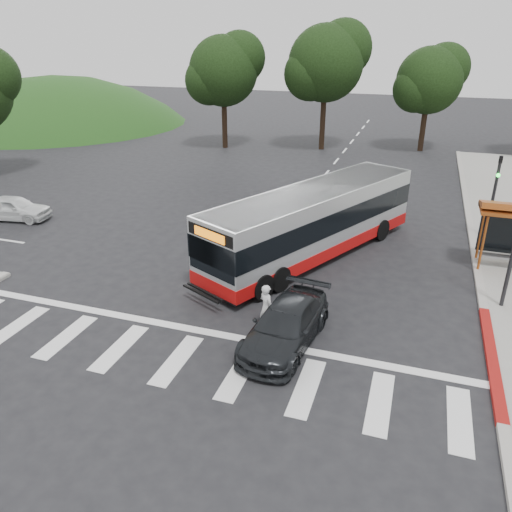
% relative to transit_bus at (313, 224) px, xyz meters
% --- Properties ---
extents(ground, '(140.00, 140.00, 0.00)m').
position_rel_transit_bus_xyz_m(ground, '(-2.14, -3.90, -1.50)').
color(ground, black).
rests_on(ground, ground).
extents(curb_east, '(0.30, 40.00, 0.15)m').
position_rel_transit_bus_xyz_m(curb_east, '(6.86, 4.10, -1.43)').
color(curb_east, '#9E9991').
rests_on(curb_east, ground).
extents(curb_east_red, '(0.32, 6.00, 0.15)m').
position_rel_transit_bus_xyz_m(curb_east_red, '(6.86, -5.90, -1.43)').
color(curb_east_red, maroon).
rests_on(curb_east_red, ground).
extents(hillside_nw, '(44.00, 44.00, 10.00)m').
position_rel_transit_bus_xyz_m(hillside_nw, '(-34.14, 26.10, -1.50)').
color(hillside_nw, '#163E14').
rests_on(hillside_nw, ground).
extents(crosswalk_ladder, '(18.00, 2.60, 0.01)m').
position_rel_transit_bus_xyz_m(crosswalk_ladder, '(-2.14, -8.90, -1.50)').
color(crosswalk_ladder, silver).
rests_on(crosswalk_ladder, ground).
extents(traffic_signal_ne_short, '(0.18, 0.37, 4.00)m').
position_rel_transit_bus_xyz_m(traffic_signal_ne_short, '(7.46, 4.59, 0.97)').
color(traffic_signal_ne_short, black).
rests_on(traffic_signal_ne_short, ground).
extents(tree_north_a, '(6.60, 6.15, 10.17)m').
position_rel_transit_bus_xyz_m(tree_north_a, '(-4.06, 22.17, 5.42)').
color(tree_north_a, black).
rests_on(tree_north_a, ground).
extents(tree_north_b, '(5.72, 5.33, 8.43)m').
position_rel_transit_bus_xyz_m(tree_north_b, '(3.93, 24.16, 4.16)').
color(tree_north_b, black).
rests_on(tree_north_b, ground).
extents(tree_north_c, '(6.16, 5.74, 9.30)m').
position_rel_transit_bus_xyz_m(tree_north_c, '(-12.07, 20.16, 4.79)').
color(tree_north_c, black).
rests_on(tree_north_c, ground).
extents(transit_bus, '(7.35, 11.58, 3.01)m').
position_rel_transit_bus_xyz_m(transit_bus, '(0.00, 0.00, 0.00)').
color(transit_bus, '#AAACAF').
rests_on(transit_bus, ground).
extents(pedestrian, '(0.72, 0.67, 1.65)m').
position_rel_transit_bus_xyz_m(pedestrian, '(-0.11, -6.40, -0.68)').
color(pedestrian, silver).
rests_on(pedestrian, ground).
extents(dark_sedan, '(2.31, 4.68, 1.31)m').
position_rel_transit_bus_xyz_m(dark_sedan, '(0.71, -7.00, -0.85)').
color(dark_sedan, black).
rests_on(dark_sedan, ground).
extents(west_car_white, '(3.91, 2.06, 1.27)m').
position_rel_transit_bus_xyz_m(west_car_white, '(-15.87, -0.37, -0.87)').
color(west_car_white, silver).
rests_on(west_car_white, ground).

